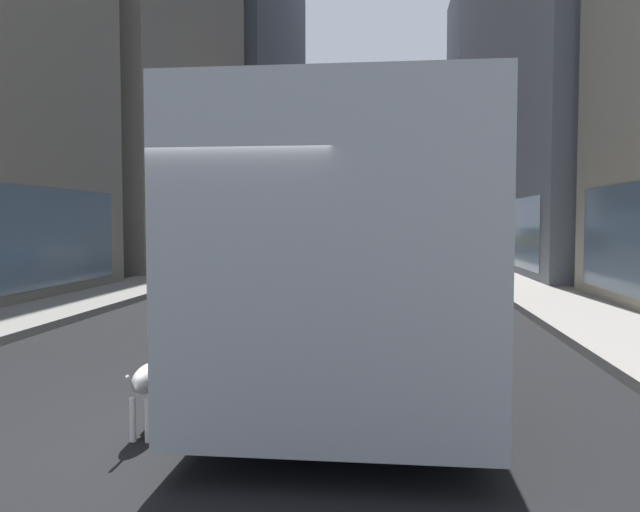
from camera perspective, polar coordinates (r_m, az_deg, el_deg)
ground_plane at (r=40.48m, az=4.06°, el=0.35°), size 120.00×120.00×0.00m
sidewalk_left at (r=41.10m, az=-3.91°, el=0.50°), size 2.40×110.00×0.15m
sidewalk_right at (r=40.64m, az=12.12°, el=0.40°), size 2.40×110.00×0.15m
building_left_far at (r=50.19m, az=-9.87°, el=16.75°), size 11.53×21.17×27.64m
building_right_far at (r=54.45m, az=17.62°, el=13.12°), size 9.24×22.79×23.09m
transit_bus at (r=9.98m, az=3.85°, el=2.01°), size 2.78×11.53×3.05m
car_yellow_taxi at (r=42.01m, az=5.79°, el=1.56°), size 1.82×4.04×1.62m
car_grey_wagon at (r=42.45m, az=2.55°, el=1.59°), size 1.78×4.01×1.62m
car_blue_hatchback at (r=18.74m, az=-2.34°, el=-0.38°), size 1.79×4.31×1.62m
box_truck at (r=29.11m, az=-2.39°, el=2.55°), size 2.30×7.50×3.05m
dalmatian_dog at (r=6.12m, az=-15.30°, el=-10.80°), size 0.22×0.96×0.72m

